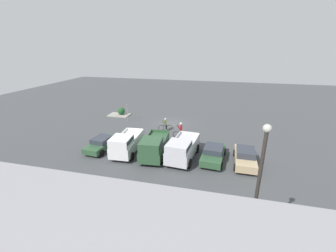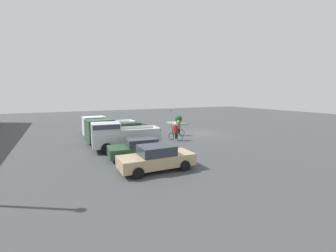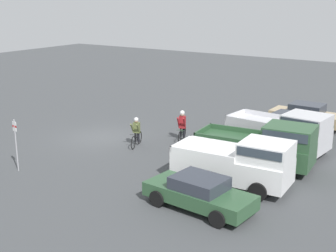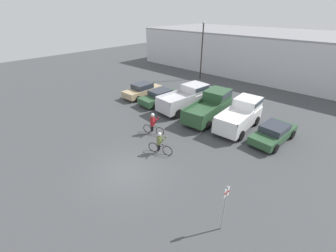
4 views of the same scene
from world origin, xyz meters
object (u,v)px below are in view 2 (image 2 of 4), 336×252
Objects in this scene: sedan_0 at (156,158)px; sedan_1 at (141,148)px; sedan_2 at (104,127)px; fire_lane_sign at (171,115)px; pickup_truck_2 at (106,127)px; cyclist_0 at (178,128)px; pickup_truck_1 at (113,131)px; cyclist_1 at (176,131)px; shrub at (178,119)px; pickup_truck_0 at (121,135)px.

sedan_1 is at bearing -1.62° from sedan_0.
sedan_0 is at bearing -178.99° from sedan_2.
pickup_truck_2 is at bearing 112.62° from fire_lane_sign.
fire_lane_sign is at bearing -82.89° from sedan_2.
sedan_1 is 8.96m from cyclist_0.
cyclist_1 is (-1.56, -5.57, -0.21)m from pickup_truck_1.
pickup_truck_1 is at bearing -179.32° from pickup_truck_2.
pickup_truck_2 is at bearing 116.93° from shrub.
pickup_truck_2 reaches higher than shrub.
shrub is (2.00, -2.22, -0.81)m from fire_lane_sign.
pickup_truck_0 is at bearing 101.89° from cyclist_1.
cyclist_0 is (3.40, -7.06, -0.34)m from pickup_truck_0.
pickup_truck_1 is 5.68m from sedan_2.
cyclist_0 is at bearing -126.28° from sedan_2.
cyclist_1 is at bearing -50.70° from sedan_1.
sedan_0 is 1.76× the size of fire_lane_sign.
pickup_truck_0 is 16.36m from shrub.
cyclist_1 is at bearing 145.51° from cyclist_0.
sedan_2 is 4.13× the size of shrub.
cyclist_1 is at bearing -144.10° from sedan_2.
shrub is at bearing -37.50° from sedan_1.
pickup_truck_1 is 3.32× the size of cyclist_0.
pickup_truck_2 is at bearing 52.01° from cyclist_1.
fire_lane_sign is (6.78, -9.46, 0.38)m from pickup_truck_1.
cyclist_0 is at bearing -84.48° from pickup_truck_1.
pickup_truck_2 is (8.38, 0.72, 0.42)m from sedan_1.
pickup_truck_0 is at bearing -178.79° from pickup_truck_1.
fire_lane_sign is (3.96, -9.50, 0.38)m from pickup_truck_2.
pickup_truck_1 is at bearing 125.63° from fire_lane_sign.
cyclist_0 is at bearing -106.64° from pickup_truck_2.
sedan_1 is (2.80, -0.08, -0.02)m from sedan_0.
sedan_0 is at bearing 149.67° from fire_lane_sign.
pickup_truck_2 is at bearing 4.91° from sedan_1.
sedan_1 is at bearing -175.09° from pickup_truck_2.
pickup_truck_0 reaches higher than sedan_2.
sedan_2 is 1.79× the size of fire_lane_sign.
sedan_2 is at bearing 35.90° from cyclist_1.
sedan_0 reaches higher than shrub.
cyclist_0 reaches higher than sedan_1.
sedan_2 is (2.82, -0.39, -0.45)m from pickup_truck_2.
pickup_truck_2 is (5.54, 0.09, -0.03)m from pickup_truck_0.
fire_lane_sign is at bearing -30.33° from sedan_0.
pickup_truck_2 is 4.74× the size of shrub.
sedan_2 is 8.89m from cyclist_1.
pickup_truck_1 reaches higher than cyclist_1.
pickup_truck_2 is 7.12m from cyclist_1.
cyclist_0 is 0.96× the size of cyclist_1.
cyclist_0 is (-4.96, -6.75, 0.14)m from sedan_2.
sedan_2 is 8.38m from cyclist_0.
sedan_1 is 1.84× the size of fire_lane_sign.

